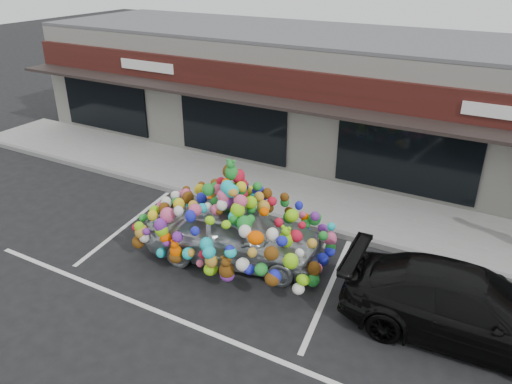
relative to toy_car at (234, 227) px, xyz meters
The scene contains 9 objects.
ground 0.97m from the toy_car, 140.51° to the right, with size 90.00×90.00×0.00m, color black.
shop_building 8.30m from the toy_car, 92.03° to the left, with size 24.00×7.20×4.31m.
sidewalk 3.86m from the toy_car, 94.43° to the left, with size 26.00×3.00×0.15m, color gray.
kerb 2.42m from the toy_car, 97.35° to the left, with size 26.00×0.18×0.16m, color slate.
parking_stripe_left 3.60m from the toy_car, behind, with size 0.12×4.40×0.01m, color silver.
parking_stripe_mid 2.66m from the toy_car, ahead, with size 0.12×4.40×0.01m, color silver.
lane_line 3.19m from the toy_car, 56.07° to the right, with size 14.00×0.12×0.01m, color silver.
toy_car is the anchor object (origin of this frame).
black_sedan 5.36m from the toy_car, ahead, with size 4.83×1.96×1.40m, color black.
Camera 1 is at (5.88, -8.58, 6.83)m, focal length 35.00 mm.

